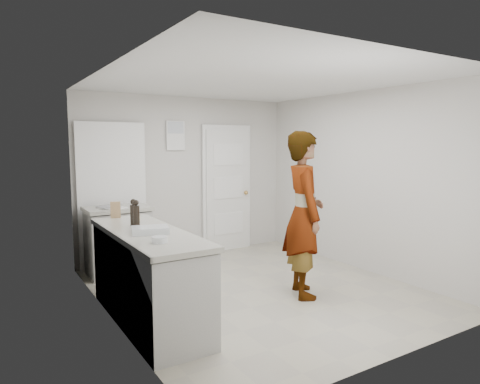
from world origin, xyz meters
TOP-DOWN VIEW (x-y plane):
  - ground at (0.00, 0.00)m, footprint 4.00×4.00m
  - room_shell at (-0.17, 1.95)m, footprint 4.00×4.00m
  - main_counter at (-1.45, -0.20)m, footprint 0.64×1.96m
  - side_counter at (-1.25, 1.55)m, footprint 0.84×0.61m
  - person at (0.36, -0.41)m, footprint 0.71×0.83m
  - cake_mix_box at (-1.51, 0.70)m, footprint 0.12×0.08m
  - spice_jar at (-1.35, 0.37)m, footprint 0.05×0.05m
  - oil_cruet_a at (-1.48, 0.12)m, footprint 0.07×0.07m
  - oil_cruet_b at (-1.52, -0.09)m, footprint 0.07×0.07m
  - baking_dish at (-1.46, -0.32)m, footprint 0.39×0.32m
  - egg_bowl at (-1.53, -0.74)m, footprint 0.14×0.14m
  - papers at (-1.33, 1.47)m, footprint 0.38×0.40m

SIDE VIEW (x-z plane):
  - ground at x=0.00m, z-range 0.00..0.00m
  - main_counter at x=-1.45m, z-range -0.04..0.89m
  - side_counter at x=-1.25m, z-range -0.03..0.89m
  - papers at x=-1.33m, z-range 0.93..0.93m
  - egg_bowl at x=-1.53m, z-range 0.93..0.98m
  - baking_dish at x=-1.46m, z-range 0.92..0.98m
  - person at x=0.36m, z-range 0.00..1.92m
  - spice_jar at x=-1.35m, z-range 0.93..1.00m
  - cake_mix_box at x=-1.51m, z-range 0.93..1.11m
  - room_shell at x=-0.17m, z-range -0.98..3.02m
  - oil_cruet_a at x=-1.48m, z-range 0.92..1.20m
  - oil_cruet_b at x=-1.52m, z-range 0.92..1.22m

